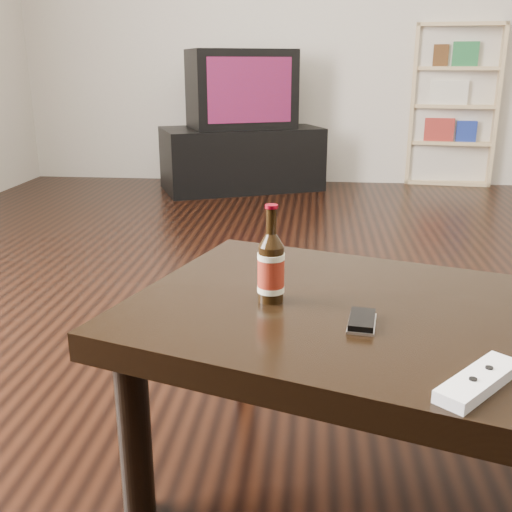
# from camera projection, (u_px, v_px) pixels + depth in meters

# --- Properties ---
(floor) EXTENTS (5.00, 6.00, 0.01)m
(floor) POSITION_uv_depth(u_px,v_px,m) (395.00, 371.00, 1.80)
(floor) COLOR black
(floor) RESTS_ON ground
(tv_stand) EXTENTS (1.23, 0.94, 0.44)m
(tv_stand) POSITION_uv_depth(u_px,v_px,m) (241.00, 159.00, 4.33)
(tv_stand) COLOR black
(tv_stand) RESTS_ON floor
(tv) EXTENTS (0.82, 0.68, 0.53)m
(tv) POSITION_uv_depth(u_px,v_px,m) (241.00, 89.00, 4.18)
(tv) COLOR black
(tv) RESTS_ON tv_stand
(bookshelf) EXTENTS (0.65, 0.35, 1.15)m
(bookshelf) POSITION_uv_depth(u_px,v_px,m) (452.00, 102.00, 4.48)
(bookshelf) COLOR tan
(bookshelf) RESTS_ON floor
(coffee_table) EXTENTS (1.26, 0.96, 0.42)m
(coffee_table) POSITION_uv_depth(u_px,v_px,m) (415.00, 343.00, 1.15)
(coffee_table) COLOR black
(coffee_table) RESTS_ON floor
(beer_bottle) EXTENTS (0.06, 0.06, 0.20)m
(beer_bottle) POSITION_uv_depth(u_px,v_px,m) (271.00, 268.00, 1.19)
(beer_bottle) COLOR black
(beer_bottle) RESTS_ON coffee_table
(phone) EXTENTS (0.06, 0.10, 0.02)m
(phone) POSITION_uv_depth(u_px,v_px,m) (362.00, 321.00, 1.09)
(phone) COLOR silver
(phone) RESTS_ON coffee_table
(remote) EXTENTS (0.15, 0.17, 0.02)m
(remote) POSITION_uv_depth(u_px,v_px,m) (479.00, 381.00, 0.88)
(remote) COLOR white
(remote) RESTS_ON coffee_table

